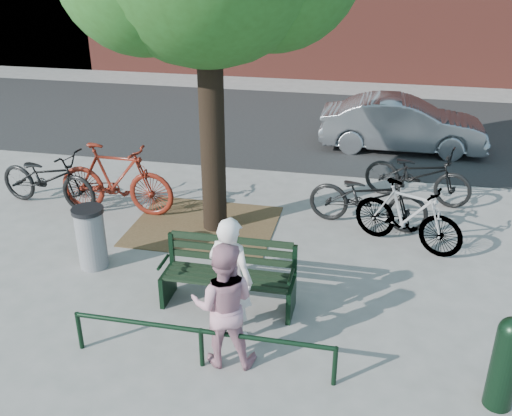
% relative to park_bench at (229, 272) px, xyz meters
% --- Properties ---
extents(ground, '(90.00, 90.00, 0.00)m').
position_rel_park_bench_xyz_m(ground, '(0.00, -0.08, -0.48)').
color(ground, gray).
rests_on(ground, ground).
extents(dirt_pit, '(2.40, 2.00, 0.02)m').
position_rel_park_bench_xyz_m(dirt_pit, '(-1.00, 2.12, -0.47)').
color(dirt_pit, brown).
rests_on(dirt_pit, ground).
extents(road, '(40.00, 7.00, 0.01)m').
position_rel_park_bench_xyz_m(road, '(0.00, 8.42, -0.47)').
color(road, black).
rests_on(road, ground).
extents(park_bench, '(1.74, 0.54, 0.97)m').
position_rel_park_bench_xyz_m(park_bench, '(0.00, 0.00, 0.00)').
color(park_bench, black).
rests_on(park_bench, ground).
extents(guard_railing, '(3.06, 0.06, 0.51)m').
position_rel_park_bench_xyz_m(guard_railing, '(0.00, -1.28, -0.08)').
color(guard_railing, black).
rests_on(guard_railing, ground).
extents(person_left, '(0.67, 0.54, 1.59)m').
position_rel_park_bench_xyz_m(person_left, '(0.19, -0.64, 0.32)').
color(person_left, silver).
rests_on(person_left, ground).
extents(person_right, '(0.81, 0.67, 1.52)m').
position_rel_park_bench_xyz_m(person_right, '(0.23, -1.13, 0.28)').
color(person_right, '#B57C8C').
rests_on(person_right, ground).
extents(bollard, '(0.29, 0.29, 1.09)m').
position_rel_park_bench_xyz_m(bollard, '(3.20, -1.22, 0.10)').
color(bollard, black).
rests_on(bollard, ground).
extents(litter_bin, '(0.46, 0.46, 0.95)m').
position_rel_park_bench_xyz_m(litter_bin, '(-2.23, 0.52, 0.00)').
color(litter_bin, gray).
rests_on(litter_bin, ground).
extents(bicycle_a, '(2.14, 1.05, 1.07)m').
position_rel_park_bench_xyz_m(bicycle_a, '(-4.00, 2.37, 0.06)').
color(bicycle_a, black).
rests_on(bicycle_a, ground).
extents(bicycle_b, '(2.14, 0.64, 1.28)m').
position_rel_park_bench_xyz_m(bicycle_b, '(-2.66, 2.35, 0.16)').
color(bicycle_b, '#5B170D').
rests_on(bicycle_b, ground).
extents(bicycle_c, '(2.09, 1.00, 1.05)m').
position_rel_park_bench_xyz_m(bicycle_c, '(1.70, 2.73, 0.05)').
color(bicycle_c, black).
rests_on(bicycle_c, ground).
extents(bicycle_d, '(1.84, 1.22, 1.08)m').
position_rel_park_bench_xyz_m(bicycle_d, '(2.33, 2.12, 0.06)').
color(bicycle_d, gray).
rests_on(bicycle_d, ground).
extents(bicycle_e, '(2.09, 1.23, 1.04)m').
position_rel_park_bench_xyz_m(bicycle_e, '(2.56, 4.00, 0.04)').
color(bicycle_e, black).
rests_on(bicycle_e, ground).
extents(parked_car, '(3.73, 1.32, 1.23)m').
position_rel_park_bench_xyz_m(parked_car, '(2.33, 6.90, 0.13)').
color(parked_car, slate).
rests_on(parked_car, ground).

